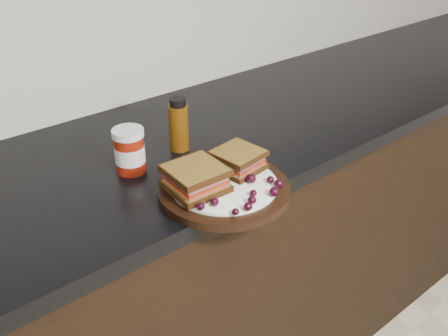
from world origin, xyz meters
The scene contains 27 objects.
base_cabinets centered at (0.00, 1.70, 0.43)m, with size 3.96×0.58×0.86m, color black.
countertop centered at (0.00, 1.70, 0.88)m, with size 3.98×0.60×0.04m, color black.
plate centered at (-0.06, 1.45, 0.91)m, with size 0.28×0.28×0.02m, color black.
sandwich_left centered at (-0.12, 1.47, 0.95)m, with size 0.11×0.11×0.05m, color brown, non-canonical shape.
sandwich_right centered at (0.00, 1.48, 0.95)m, with size 0.10×0.10×0.04m, color brown, non-canonical shape.
grape_0 centered at (-0.15, 1.40, 0.93)m, with size 0.02×0.02×0.02m, color black.
grape_1 centered at (-0.12, 1.40, 0.93)m, with size 0.02×0.02×0.02m, color black.
grape_2 centered at (-0.11, 1.35, 0.93)m, with size 0.01×0.01×0.01m, color black.
grape_3 centered at (-0.08, 1.35, 0.93)m, with size 0.02×0.02×0.02m, color black.
grape_4 centered at (-0.06, 1.36, 0.93)m, with size 0.02×0.02×0.02m, color black.
grape_5 centered at (-0.04, 1.38, 0.93)m, with size 0.01×0.01×0.01m, color black.
grape_6 centered at (-0.01, 1.35, 0.93)m, with size 0.02×0.02×0.02m, color black.
grape_7 centered at (0.02, 1.37, 0.93)m, with size 0.02×0.02×0.02m, color black.
grape_8 centered at (0.02, 1.39, 0.93)m, with size 0.02×0.02×0.02m, color black.
grape_9 centered at (-0.01, 1.42, 0.93)m, with size 0.02×0.02×0.02m, color black.
grape_10 centered at (0.02, 1.45, 0.93)m, with size 0.02×0.02×0.02m, color black.
grape_11 centered at (0.01, 1.47, 0.93)m, with size 0.02×0.02×0.02m, color black.
grape_12 centered at (0.00, 1.50, 0.93)m, with size 0.02×0.02×0.02m, color black.
grape_13 centered at (-0.12, 1.52, 0.93)m, with size 0.02×0.02×0.02m, color black.
grape_14 centered at (-0.13, 1.48, 0.93)m, with size 0.02×0.02×0.02m, color black.
grape_15 centered at (-0.11, 1.47, 0.93)m, with size 0.02×0.02×0.02m, color black.
grape_16 centered at (-0.14, 1.44, 0.93)m, with size 0.02×0.02×0.02m, color black.
grape_17 centered at (-0.11, 1.50, 0.93)m, with size 0.02×0.02×0.02m, color black.
grape_18 centered at (-0.15, 1.47, 0.93)m, with size 0.02×0.02×0.02m, color black.
grape_19 centered at (-0.13, 1.46, 0.93)m, with size 0.02×0.02×0.02m, color black.
condiment_jar centered at (-0.16, 1.65, 0.95)m, with size 0.07×0.07×0.10m, color maroon.
oil_bottle centered at (-0.01, 1.67, 0.97)m, with size 0.05×0.05×0.13m, color #522E08.
Camera 1 is at (-0.62, 0.77, 1.48)m, focal length 40.00 mm.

